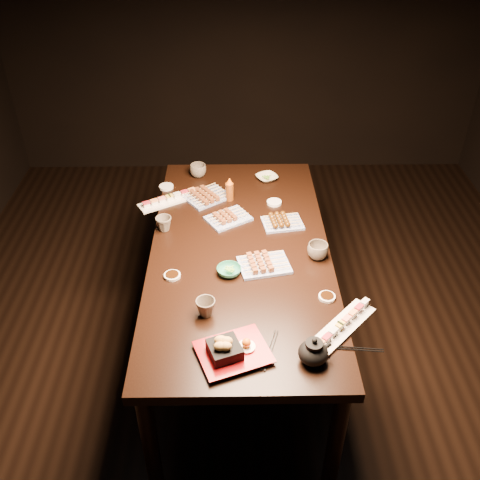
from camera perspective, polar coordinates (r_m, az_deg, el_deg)
name	(u,v)px	position (r m, az deg, el deg)	size (l,w,h in m)	color
ground	(256,381)	(3.06, 1.67, -14.76)	(5.00, 5.00, 0.00)	black
dining_table	(240,304)	(2.94, 0.01, -6.81)	(0.90, 1.80, 0.75)	black
sushi_platter_near	(343,324)	(2.31, 10.93, -8.78)	(0.37, 0.10, 0.04)	white
sushi_platter_far	(170,198)	(3.08, -7.53, 4.44)	(0.36, 0.10, 0.04)	white
yakitori_plate_center	(228,215)	(2.90, -1.28, 2.66)	(0.22, 0.16, 0.06)	#828EB6
yakitori_plate_right	(264,261)	(2.57, 2.60, -2.30)	(0.24, 0.17, 0.06)	#828EB6
yakitori_plate_left	(207,194)	(3.09, -3.50, 4.92)	(0.24, 0.17, 0.06)	#828EB6
tsukune_plate	(283,220)	(2.87, 4.57, 2.13)	(0.21, 0.15, 0.05)	#828EB6
edamame_bowl_green	(229,271)	(2.53, -1.18, -3.31)	(0.12, 0.12, 0.04)	#2B8362
edamame_bowl_cream	(267,178)	(3.28, 2.88, 6.66)	(0.12, 0.12, 0.03)	beige
tempura_tray	(233,346)	(2.14, -0.71, -11.27)	(0.28, 0.22, 0.10)	black
teacup_near_left	(206,307)	(2.32, -3.68, -7.19)	(0.09, 0.09, 0.08)	brown
teacup_mid_right	(318,251)	(2.64, 8.29, -1.16)	(0.10, 0.10, 0.08)	brown
teacup_far_left	(164,224)	(2.84, -8.13, 1.73)	(0.08, 0.08, 0.08)	brown
teacup_far_right	(198,171)	(3.31, -4.49, 7.40)	(0.10, 0.10, 0.08)	brown
teapot	(313,350)	(2.13, 7.84, -11.57)	(0.14, 0.14, 0.12)	black
condiment_bottle	(230,189)	(3.05, -1.13, 5.47)	(0.05, 0.05, 0.14)	#68310D
sauce_dish_west	(172,276)	(2.54, -7.23, -3.79)	(0.08, 0.08, 0.01)	white
sauce_dish_east	(274,202)	(3.05, 3.67, 4.02)	(0.08, 0.08, 0.01)	white
sauce_dish_se	(327,297)	(2.44, 9.25, -6.00)	(0.08, 0.08, 0.01)	white
sauce_dish_nw	(166,187)	(3.22, -7.87, 5.64)	(0.09, 0.09, 0.01)	white
chopsticks_near	(270,350)	(2.19, 3.21, -11.64)	(0.22, 0.02, 0.01)	black
chopsticks_se	(358,349)	(2.25, 12.45, -11.29)	(0.21, 0.02, 0.01)	black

